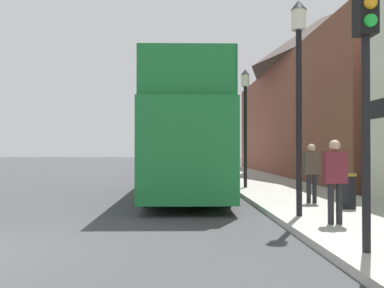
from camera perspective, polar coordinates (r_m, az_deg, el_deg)
ground_plane at (r=28.09m, az=-9.84°, el=-4.00°), size 144.00×144.00×0.00m
sidewalk at (r=25.18m, az=7.12°, el=-4.23°), size 3.67×108.00×0.14m
brick_terrace_rear at (r=28.62m, az=16.03°, el=5.76°), size 6.00×24.76×9.66m
tour_bus at (r=15.93m, az=-0.79°, el=0.25°), size 2.68×10.56×4.22m
parked_car_ahead_of_bus at (r=23.77m, az=0.40°, el=-2.91°), size 1.99×4.29×1.52m
pedestrian_second at (r=9.30m, az=17.69°, el=-3.57°), size 0.44×0.24×1.66m
pedestrian_third at (r=12.79m, az=14.94°, el=-2.90°), size 0.43×0.23×1.63m
traffic_signal at (r=7.02m, az=21.26°, el=11.06°), size 0.28×0.42×3.96m
lamp_post_nearest at (r=10.40m, az=13.41°, el=9.47°), size 0.35×0.35×4.81m
lamp_post_second at (r=17.66m, az=6.78°, el=4.85°), size 0.35×0.35×4.61m
lamp_post_third at (r=25.08m, az=4.07°, el=3.44°), size 0.35×0.35×4.79m
litter_bin at (r=11.92m, az=19.05°, el=-5.49°), size 0.48×0.48×0.88m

